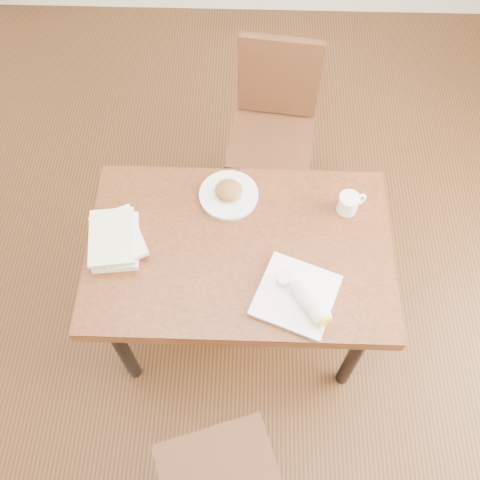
{
  "coord_description": "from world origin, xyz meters",
  "views": [
    {
      "loc": [
        0.03,
        -1.05,
        2.56
      ],
      "look_at": [
        0.0,
        0.0,
        0.8
      ],
      "focal_mm": 40.0,
      "sensor_mm": 36.0,
      "label": 1
    }
  ],
  "objects_px": {
    "plate_burrito": "(300,297)",
    "plate_scone": "(229,193)",
    "chair_far": "(274,119)",
    "table": "(240,257)",
    "book_stack": "(116,239)",
    "coffee_mug": "(349,203)"
  },
  "relations": [
    {
      "from": "coffee_mug",
      "to": "book_stack",
      "type": "distance_m",
      "value": 0.94
    },
    {
      "from": "table",
      "to": "plate_scone",
      "type": "distance_m",
      "value": 0.27
    },
    {
      "from": "coffee_mug",
      "to": "book_stack",
      "type": "relative_size",
      "value": 0.4
    },
    {
      "from": "coffee_mug",
      "to": "plate_burrito",
      "type": "height_order",
      "value": "plate_burrito"
    },
    {
      "from": "chair_far",
      "to": "plate_scone",
      "type": "xyz_separation_m",
      "value": [
        -0.2,
        -0.63,
        0.23
      ]
    },
    {
      "from": "chair_far",
      "to": "plate_scone",
      "type": "relative_size",
      "value": 3.89
    },
    {
      "from": "chair_far",
      "to": "book_stack",
      "type": "bearing_deg",
      "value": -126.05
    },
    {
      "from": "coffee_mug",
      "to": "table",
      "type": "bearing_deg",
      "value": -156.24
    },
    {
      "from": "chair_far",
      "to": "book_stack",
      "type": "relative_size",
      "value": 3.19
    },
    {
      "from": "table",
      "to": "plate_scone",
      "type": "relative_size",
      "value": 4.89
    },
    {
      "from": "table",
      "to": "book_stack",
      "type": "distance_m",
      "value": 0.5
    },
    {
      "from": "plate_scone",
      "to": "plate_burrito",
      "type": "xyz_separation_m",
      "value": [
        0.28,
        -0.46,
        0.0
      ]
    },
    {
      "from": "plate_scone",
      "to": "book_stack",
      "type": "distance_m",
      "value": 0.49
    },
    {
      "from": "chair_far",
      "to": "plate_burrito",
      "type": "bearing_deg",
      "value": -85.78
    },
    {
      "from": "table",
      "to": "book_stack",
      "type": "relative_size",
      "value": 4.01
    },
    {
      "from": "plate_burrito",
      "to": "plate_scone",
      "type": "bearing_deg",
      "value": 121.45
    },
    {
      "from": "table",
      "to": "plate_burrito",
      "type": "xyz_separation_m",
      "value": [
        0.23,
        -0.22,
        0.12
      ]
    },
    {
      "from": "table",
      "to": "coffee_mug",
      "type": "height_order",
      "value": "coffee_mug"
    },
    {
      "from": "plate_scone",
      "to": "coffee_mug",
      "type": "height_order",
      "value": "coffee_mug"
    },
    {
      "from": "chair_far",
      "to": "book_stack",
      "type": "height_order",
      "value": "chair_far"
    },
    {
      "from": "table",
      "to": "book_stack",
      "type": "height_order",
      "value": "book_stack"
    },
    {
      "from": "chair_far",
      "to": "plate_scone",
      "type": "distance_m",
      "value": 0.7
    }
  ]
}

